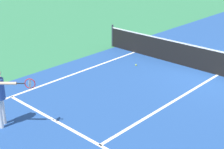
# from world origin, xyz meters

# --- Properties ---
(ground_plane) EXTENTS (60.00, 60.00, 0.00)m
(ground_plane) POSITION_xyz_m (0.00, 0.00, 0.00)
(ground_plane) COLOR #337F51
(court_surface_inbounds) EXTENTS (10.62, 24.40, 0.00)m
(court_surface_inbounds) POSITION_xyz_m (0.00, 0.00, 0.00)
(court_surface_inbounds) COLOR #234C93
(court_surface_inbounds) RESTS_ON ground_plane
(line_sideline_left) EXTENTS (0.10, 11.89, 0.01)m
(line_sideline_left) POSITION_xyz_m (-4.11, -5.95, 0.00)
(line_sideline_left) COLOR white
(line_sideline_left) RESTS_ON ground_plane
(line_service_near) EXTENTS (8.22, 0.10, 0.01)m
(line_service_near) POSITION_xyz_m (0.00, -6.40, 0.00)
(line_service_near) COLOR white
(line_service_near) RESTS_ON ground_plane
(line_center_service) EXTENTS (0.10, 6.40, 0.01)m
(line_center_service) POSITION_xyz_m (0.00, -3.20, 0.00)
(line_center_service) COLOR white
(line_center_service) RESTS_ON ground_plane
(net) EXTENTS (11.06, 0.09, 1.07)m
(net) POSITION_xyz_m (0.00, 0.00, 0.49)
(net) COLOR #33383D
(net) RESTS_ON ground_plane
(player_near) EXTENTS (1.07, 0.74, 1.68)m
(player_near) POSITION_xyz_m (-2.62, -7.52, 1.04)
(player_near) COLOR white
(player_near) RESTS_ON ground_plane
(tennis_ball_near_net) EXTENTS (0.07, 0.07, 0.07)m
(tennis_ball_near_net) POSITION_xyz_m (-2.93, -1.33, 0.03)
(tennis_ball_near_net) COLOR #CCE033
(tennis_ball_near_net) RESTS_ON ground_plane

